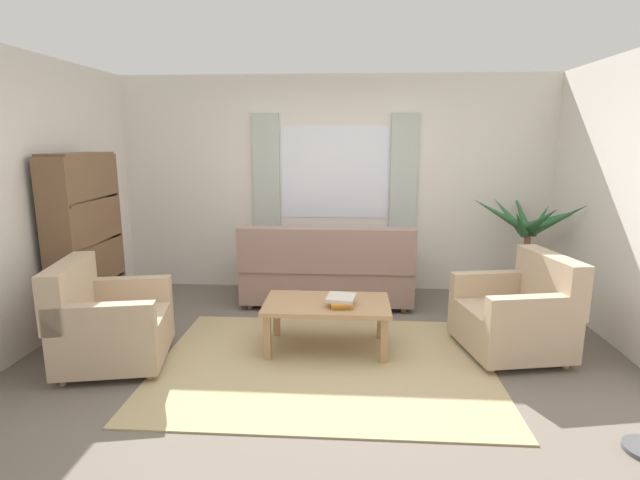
{
  "coord_description": "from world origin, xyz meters",
  "views": [
    {
      "loc": [
        0.21,
        -3.78,
        1.84
      ],
      "look_at": [
        -0.08,
        0.7,
        0.92
      ],
      "focal_mm": 27.46,
      "sensor_mm": 36.0,
      "label": 1
    }
  ],
  "objects_px": {
    "coffee_table": "(327,308)",
    "armchair_left": "(107,323)",
    "couch": "(327,272)",
    "book_stack_on_table": "(341,300)",
    "potted_plant": "(527,249)",
    "armchair_right": "(518,314)",
    "bookshelf": "(89,251)"
  },
  "relations": [
    {
      "from": "couch",
      "to": "potted_plant",
      "type": "relative_size",
      "value": 1.47
    },
    {
      "from": "bookshelf",
      "to": "couch",
      "type": "bearing_deg",
      "value": 110.18
    },
    {
      "from": "potted_plant",
      "to": "bookshelf",
      "type": "bearing_deg",
      "value": -167.98
    },
    {
      "from": "potted_plant",
      "to": "armchair_left",
      "type": "bearing_deg",
      "value": -155.79
    },
    {
      "from": "book_stack_on_table",
      "to": "potted_plant",
      "type": "bearing_deg",
      "value": 35.23
    },
    {
      "from": "armchair_left",
      "to": "coffee_table",
      "type": "distance_m",
      "value": 1.84
    },
    {
      "from": "coffee_table",
      "to": "couch",
      "type": "bearing_deg",
      "value": 92.82
    },
    {
      "from": "coffee_table",
      "to": "bookshelf",
      "type": "distance_m",
      "value": 2.42
    },
    {
      "from": "armchair_left",
      "to": "armchair_right",
      "type": "bearing_deg",
      "value": -94.15
    },
    {
      "from": "armchair_left",
      "to": "potted_plant",
      "type": "relative_size",
      "value": 0.76
    },
    {
      "from": "book_stack_on_table",
      "to": "bookshelf",
      "type": "distance_m",
      "value": 2.54
    },
    {
      "from": "couch",
      "to": "armchair_left",
      "type": "bearing_deg",
      "value": 43.79
    },
    {
      "from": "coffee_table",
      "to": "book_stack_on_table",
      "type": "bearing_deg",
      "value": -28.62
    },
    {
      "from": "bookshelf",
      "to": "armchair_right",
      "type": "bearing_deg",
      "value": 84.59
    },
    {
      "from": "couch",
      "to": "armchair_right",
      "type": "relative_size",
      "value": 1.94
    },
    {
      "from": "armchair_right",
      "to": "couch",
      "type": "bearing_deg",
      "value": -136.17
    },
    {
      "from": "book_stack_on_table",
      "to": "potted_plant",
      "type": "distance_m",
      "value": 2.51
    },
    {
      "from": "armchair_left",
      "to": "book_stack_on_table",
      "type": "distance_m",
      "value": 1.96
    },
    {
      "from": "couch",
      "to": "armchair_left",
      "type": "relative_size",
      "value": 1.93
    },
    {
      "from": "couch",
      "to": "armchair_right",
      "type": "height_order",
      "value": "couch"
    },
    {
      "from": "couch",
      "to": "bookshelf",
      "type": "xyz_separation_m",
      "value": [
        -2.29,
        -0.84,
        0.4
      ]
    },
    {
      "from": "armchair_left",
      "to": "book_stack_on_table",
      "type": "bearing_deg",
      "value": -91.41
    },
    {
      "from": "potted_plant",
      "to": "bookshelf",
      "type": "xyz_separation_m",
      "value": [
        -4.53,
        -0.96,
        0.14
      ]
    },
    {
      "from": "couch",
      "to": "bookshelf",
      "type": "distance_m",
      "value": 2.48
    },
    {
      "from": "coffee_table",
      "to": "armchair_left",
      "type": "bearing_deg",
      "value": -167.17
    },
    {
      "from": "couch",
      "to": "bookshelf",
      "type": "relative_size",
      "value": 1.1
    },
    {
      "from": "bookshelf",
      "to": "book_stack_on_table",
      "type": "bearing_deg",
      "value": 79.01
    },
    {
      "from": "armchair_left",
      "to": "potted_plant",
      "type": "height_order",
      "value": "potted_plant"
    },
    {
      "from": "book_stack_on_table",
      "to": "coffee_table",
      "type": "bearing_deg",
      "value": 151.38
    },
    {
      "from": "armchair_left",
      "to": "potted_plant",
      "type": "bearing_deg",
      "value": -77.21
    },
    {
      "from": "couch",
      "to": "armchair_right",
      "type": "xyz_separation_m",
      "value": [
        1.72,
        -1.22,
        -0.01
      ]
    },
    {
      "from": "couch",
      "to": "potted_plant",
      "type": "bearing_deg",
      "value": -176.87
    }
  ]
}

